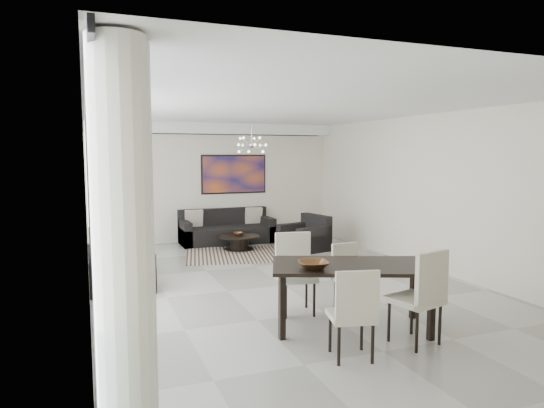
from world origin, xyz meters
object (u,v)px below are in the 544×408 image
coffee_table (239,242)px  sofa_main (227,231)px  television (113,231)px  tv_console (104,268)px  dining_table (352,271)px

coffee_table → sofa_main: sofa_main is taller
television → sofa_main: bearing=-47.4°
coffee_table → tv_console: 3.53m
dining_table → coffee_table: bearing=88.2°
television → dining_table: size_ratio=0.54×
sofa_main → dining_table: (-0.14, -6.19, 0.46)m
television → dining_table: (2.64, -3.35, -0.15)m
sofa_main → tv_console: sofa_main is taller
coffee_table → dining_table: bearing=-91.8°
tv_console → television: television is taller
tv_console → sofa_main: bearing=44.5°
sofa_main → tv_console: size_ratio=1.29×
sofa_main → television: 4.02m
sofa_main → tv_console: 4.12m
coffee_table → tv_console: size_ratio=0.54×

